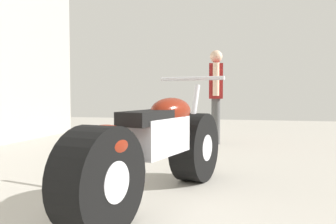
% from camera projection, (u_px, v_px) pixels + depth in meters
% --- Properties ---
extents(ground_plane, '(16.81, 16.81, 0.00)m').
position_uv_depth(ground_plane, '(166.00, 177.00, 3.74)').
color(ground_plane, '#A8A399').
extents(motorcycle_maroon_cruiser, '(0.86, 2.20, 1.03)m').
position_uv_depth(motorcycle_maroon_cruiser, '(156.00, 150.00, 2.84)').
color(motorcycle_maroon_cruiser, black).
rests_on(motorcycle_maroon_cruiser, ground_plane).
extents(mechanic_in_blue, '(0.28, 0.65, 1.61)m').
position_uv_depth(mechanic_in_blue, '(216.00, 91.00, 6.22)').
color(mechanic_in_blue, '#4C4C4C').
rests_on(mechanic_in_blue, ground_plane).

